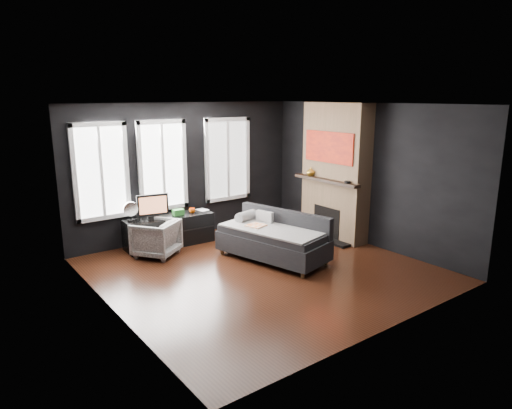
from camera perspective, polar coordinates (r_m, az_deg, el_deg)
floor at (r=7.67m, az=0.75°, el=-8.18°), size 5.00×5.00×0.00m
ceiling at (r=7.13m, az=0.82°, el=12.42°), size 5.00×5.00×0.00m
wall_back at (r=9.36m, az=-8.60°, el=4.23°), size 5.00×0.02×2.70m
wall_left at (r=6.13m, az=-18.11°, el=-1.20°), size 0.02×5.00×2.70m
wall_right at (r=9.00m, az=13.55°, el=3.64°), size 0.02×5.00×2.70m
windows at (r=9.01m, az=-11.27°, el=10.37°), size 4.00×0.16×1.76m
fireplace at (r=9.24m, az=9.90°, el=4.07°), size 0.70×1.62×2.70m
sofa at (r=8.01m, az=2.08°, el=-4.04°), size 1.43×2.13×0.84m
stripe_pillow at (r=8.32m, az=1.09°, el=-2.03°), size 0.17×0.36×0.35m
armchair at (r=8.41m, az=-12.40°, el=-3.91°), size 0.95×0.94×0.72m
media_console at (r=8.96m, az=-10.79°, el=-3.23°), size 1.72×0.62×0.58m
monitor at (r=8.70m, az=-12.79°, el=-0.04°), size 0.61×0.24×0.53m
desk_fan at (r=8.63m, az=-15.38°, el=-0.82°), size 0.31×0.31×0.38m
mug at (r=9.03m, az=-7.98°, el=-0.68°), size 0.12×0.10×0.12m
book at (r=9.13m, az=-7.19°, el=-0.10°), size 0.18×0.04×0.24m
storage_box at (r=8.91m, az=-9.70°, el=-0.95°), size 0.21×0.14×0.11m
mantel_vase at (r=9.39m, az=6.84°, el=4.11°), size 0.23×0.23×0.17m
mantel_clock at (r=8.71m, az=11.35°, el=2.76°), size 0.15×0.15×0.04m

